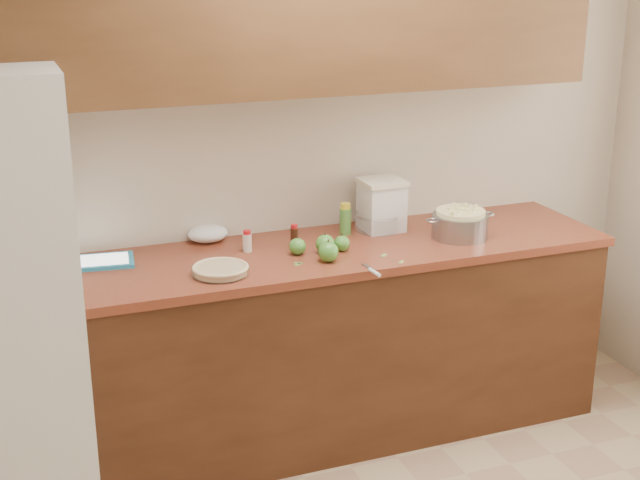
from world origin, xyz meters
name	(u,v)px	position (x,y,z in m)	size (l,w,h in m)	color
room_shell	(509,279)	(0.00, 0.00, 1.30)	(3.60, 3.60, 3.60)	tan
counter_run	(324,342)	(0.00, 1.48, 0.46)	(2.64, 0.68, 0.92)	#4D2715
upper_cabinets	(311,10)	(0.00, 1.63, 1.95)	(2.60, 0.34, 0.70)	brown
pie	(220,270)	(-0.52, 1.32, 0.94)	(0.24, 0.24, 0.04)	silver
colander	(460,224)	(0.65, 1.40, 0.98)	(0.35, 0.26, 0.13)	gray
flour_canister	(382,204)	(0.36, 1.64, 1.04)	(0.20, 0.20, 0.24)	white
tablet	(104,261)	(-0.95, 1.63, 0.93)	(0.27, 0.22, 0.02)	teal
paring_knife	(373,271)	(0.08, 1.11, 0.93)	(0.03, 0.17, 0.02)	gray
lemon_bottle	(345,219)	(0.17, 1.64, 0.99)	(0.05, 0.05, 0.15)	#4C8C38
cinnamon_shaker	(247,241)	(-0.33, 1.56, 0.97)	(0.04, 0.04, 0.10)	beige
vanilla_bottle	(294,236)	(-0.11, 1.56, 0.97)	(0.04, 0.04, 0.10)	black
mixing_bowl	(378,221)	(0.34, 1.64, 0.97)	(0.23, 0.23, 0.08)	silver
paper_towel	(208,234)	(-0.46, 1.76, 0.96)	(0.18, 0.15, 0.08)	white
apple_left	(297,246)	(-0.14, 1.44, 0.96)	(0.07, 0.07, 0.09)	#458D30
apple_center	(325,244)	(-0.02, 1.41, 0.96)	(0.08, 0.08, 0.10)	#458D30
apple_front	(328,252)	(-0.04, 1.31, 0.96)	(0.09, 0.09, 0.10)	#458D30
apple_extra	(342,243)	(0.06, 1.41, 0.96)	(0.07, 0.07, 0.08)	#458D30
peel_a	(384,255)	(0.21, 1.29, 0.92)	(0.04, 0.02, 0.00)	#89B156
peel_b	(297,263)	(-0.18, 1.33, 0.92)	(0.03, 0.01, 0.00)	#89B156
peel_c	(401,262)	(0.24, 1.18, 0.92)	(0.03, 0.01, 0.00)	#89B156
peel_d	(299,264)	(-0.18, 1.32, 0.92)	(0.04, 0.02, 0.00)	#89B156
peel_e	(327,253)	(-0.01, 1.41, 0.92)	(0.03, 0.01, 0.00)	#89B156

